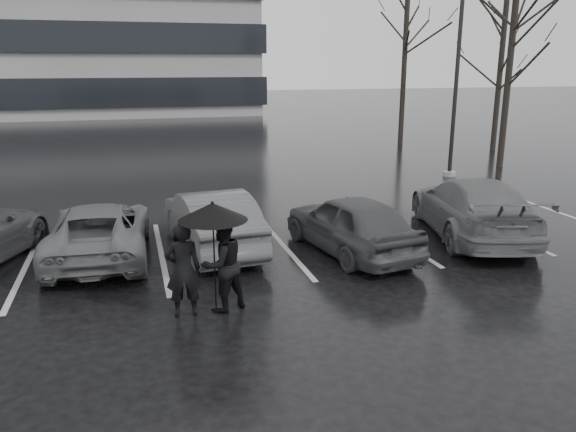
% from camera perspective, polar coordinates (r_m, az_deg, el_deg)
% --- Properties ---
extents(ground, '(160.00, 160.00, 0.00)m').
position_cam_1_polar(ground, '(10.87, -0.17, -7.06)').
color(ground, black).
rests_on(ground, ground).
extents(car_main, '(2.25, 4.17, 1.35)m').
position_cam_1_polar(car_main, '(12.61, 6.41, -0.75)').
color(car_main, black).
rests_on(car_main, ground).
extents(car_west_a, '(1.86, 4.33, 1.39)m').
position_cam_1_polar(car_west_a, '(12.87, -7.77, -0.38)').
color(car_west_a, '#313234').
rests_on(car_west_a, ground).
extents(car_west_b, '(2.25, 4.48, 1.22)m').
position_cam_1_polar(car_west_b, '(12.92, -18.60, -1.39)').
color(car_west_b, '#474749').
rests_on(car_west_b, ground).
extents(car_east, '(3.26, 5.38, 1.46)m').
position_cam_1_polar(car_east, '(14.46, 18.21, 0.87)').
color(car_east, '#474749').
rests_on(car_east, ground).
extents(pedestrian_left, '(0.61, 0.41, 1.64)m').
position_cam_1_polar(pedestrian_left, '(9.51, -10.61, -5.39)').
color(pedestrian_left, black).
rests_on(pedestrian_left, ground).
extents(pedestrian_right, '(0.99, 0.90, 1.66)m').
position_cam_1_polar(pedestrian_right, '(9.64, -6.67, -4.87)').
color(pedestrian_right, black).
rests_on(pedestrian_right, ground).
extents(umbrella, '(1.15, 1.15, 1.96)m').
position_cam_1_polar(umbrella, '(9.26, -7.67, 0.44)').
color(umbrella, black).
rests_on(umbrella, ground).
extents(lamp_post, '(0.46, 0.46, 8.49)m').
position_cam_1_polar(lamp_post, '(21.83, 16.81, 13.97)').
color(lamp_post, gray).
rests_on(lamp_post, ground).
extents(stall_stripes, '(19.72, 5.00, 0.00)m').
position_cam_1_polar(stall_stripes, '(13.01, -6.57, -3.35)').
color(stall_stripes, '#B7B7B9').
rests_on(stall_stripes, ground).
extents(tree_east, '(0.26, 0.26, 8.00)m').
position_cam_1_polar(tree_east, '(24.58, 21.57, 13.91)').
color(tree_east, black).
rests_on(tree_east, ground).
extents(tree_ne, '(0.26, 0.26, 7.00)m').
position_cam_1_polar(tree_ne, '(29.29, 20.69, 13.06)').
color(tree_ne, black).
rests_on(tree_ne, ground).
extents(tree_north, '(0.26, 0.26, 8.50)m').
position_cam_1_polar(tree_north, '(30.01, 11.74, 15.16)').
color(tree_north, black).
rests_on(tree_north, ground).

